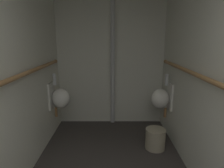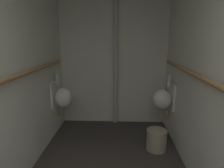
{
  "view_description": "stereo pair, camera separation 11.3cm",
  "coord_description": "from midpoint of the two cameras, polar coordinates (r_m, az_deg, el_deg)",
  "views": [
    {
      "loc": [
        0.03,
        0.03,
        1.65
      ],
      "look_at": [
        0.01,
        2.8,
        1.0
      ],
      "focal_mm": 31.27,
      "sensor_mm": 36.0,
      "label": 1
    },
    {
      "loc": [
        0.14,
        0.03,
        1.65
      ],
      "look_at": [
        0.01,
        2.8,
        1.0
      ],
      "focal_mm": 31.27,
      "sensor_mm": 36.0,
      "label": 2
    }
  ],
  "objects": [
    {
      "name": "urinal_right_mid",
      "position": [
        3.36,
        13.59,
        -4.02
      ],
      "size": [
        0.32,
        0.3,
        0.76
      ],
      "color": "silver"
    },
    {
      "name": "wall_right",
      "position": [
        2.08,
        27.49,
        3.78
      ],
      "size": [
        0.06,
        3.84,
        2.72
      ],
      "primitive_type": "cube",
      "color": "silver",
      "rests_on": "ground"
    },
    {
      "name": "wall_back",
      "position": [
        3.73,
        -1.03,
        8.79
      ],
      "size": [
        2.13,
        0.06,
        2.72
      ],
      "primitive_type": "cube",
      "color": "silver",
      "rests_on": "ground"
    },
    {
      "name": "standpipe_back_wall",
      "position": [
        3.62,
        -0.42,
        8.66
      ],
      "size": [
        0.08,
        0.08,
        2.67
      ],
      "primitive_type": "cylinder",
      "color": "#B2B2B2",
      "rests_on": "ground"
    },
    {
      "name": "urinal_left_mid",
      "position": [
        3.43,
        -15.7,
        -3.79
      ],
      "size": [
        0.32,
        0.3,
        0.76
      ],
      "color": "silver"
    },
    {
      "name": "waste_bin",
      "position": [
        3.14,
        11.76,
        -15.42
      ],
      "size": [
        0.3,
        0.3,
        0.31
      ],
      "primitive_type": "cylinder",
      "color": "#9E937A",
      "rests_on": "ground"
    },
    {
      "name": "wall_left",
      "position": [
        2.16,
        -30.93,
        3.7
      ],
      "size": [
        0.06,
        3.84,
        2.72
      ],
      "primitive_type": "cube",
      "color": "silver",
      "rests_on": "ground"
    },
    {
      "name": "supply_pipe_right",
      "position": [
        2.06,
        24.91,
        1.18
      ],
      "size": [
        0.06,
        3.04,
        0.06
      ],
      "color": "#9E7042"
    },
    {
      "name": "supply_pipe_left",
      "position": [
        2.16,
        -28.2,
        1.32
      ],
      "size": [
        0.06,
        3.05,
        0.06
      ],
      "color": "#9E7042"
    }
  ]
}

